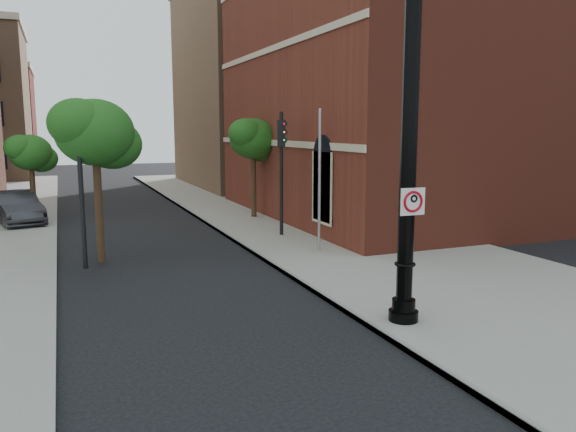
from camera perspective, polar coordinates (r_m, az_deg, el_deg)
name	(u,v)px	position (r m, az deg, el deg)	size (l,w,h in m)	color
ground	(289,353)	(10.67, 0.15, -13.79)	(120.00, 120.00, 0.00)	black
sidewalk_right	(335,234)	(21.83, 4.80, -1.86)	(8.00, 60.00, 0.12)	gray
curb_edge	(237,242)	(20.37, -5.17, -2.61)	(0.10, 60.00, 0.14)	gray
brick_wall_building	(479,85)	(30.46, 18.79, 12.45)	(22.30, 16.30, 12.50)	maroon
bg_building_tan_b	(335,90)	(43.90, 4.77, 12.61)	(22.00, 14.00, 14.00)	#986E53
lamppost	(408,164)	(11.61, 12.12, 5.15)	(0.62, 0.62, 7.36)	black
no_parking_sign	(413,201)	(11.53, 12.56, 1.46)	(0.55, 0.07, 0.55)	white
parked_car	(16,208)	(26.97, -25.92, 0.77)	(1.55, 4.44, 1.46)	#2D2D32
traffic_signal_left	(79,159)	(17.36, -20.43, 5.49)	(0.30, 0.39, 4.83)	black
traffic_signal_right	(282,154)	(21.00, -0.66, 6.34)	(0.37, 0.42, 4.73)	black
utility_pole	(319,183)	(18.20, 3.21, 3.38)	(0.09, 0.09, 4.75)	#999999
street_tree_a	(96,134)	(18.02, -18.92, 7.86)	(2.77, 2.51, 5.00)	black
street_tree_b	(31,154)	(26.87, -24.65, 5.77)	(2.15, 1.94, 3.87)	black
street_tree_c	(254,140)	(25.58, -3.51, 7.71)	(2.54, 2.29, 4.57)	black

